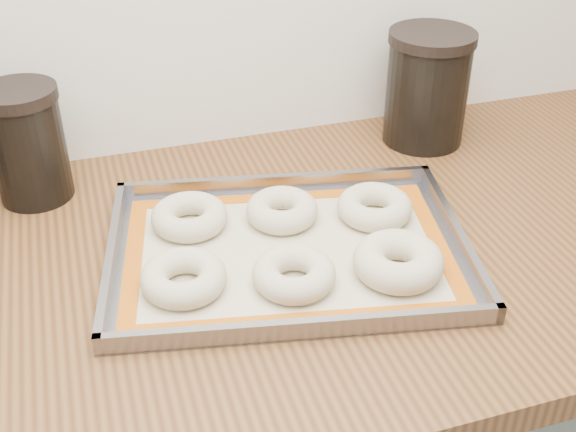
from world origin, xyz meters
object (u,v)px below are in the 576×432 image
object	(u,v)px
baking_tray	(288,250)
bagel_front_mid	(294,274)
bagel_front_left	(184,278)
bagel_front_right	(398,261)
bagel_back_right	(375,207)
bagel_back_mid	(282,210)
canister_mid	(27,144)
canister_right	(427,87)
bagel_back_left	(189,217)

from	to	relation	value
baking_tray	bagel_front_mid	xyz separation A→B (m)	(-0.01, -0.07, 0.01)
baking_tray	bagel_front_left	distance (m)	0.15
bagel_front_right	bagel_back_right	bearing A→B (deg)	79.45
bagel_back_mid	canister_mid	world-z (taller)	canister_mid
bagel_front_right	bagel_back_mid	world-z (taller)	bagel_front_right
canister_mid	canister_right	world-z (taller)	canister_right
baking_tray	canister_mid	distance (m)	0.40
bagel_front_left	canister_right	xyz separation A→B (m)	(0.46, 0.28, 0.07)
baking_tray	canister_mid	size ratio (longest dim) A/B	3.05
baking_tray	bagel_front_mid	size ratio (longest dim) A/B	5.05
bagel_front_mid	bagel_back_mid	bearing A→B (deg)	78.73
bagel_back_left	baking_tray	bearing A→B (deg)	-40.67
baking_tray	bagel_back_mid	bearing A→B (deg)	78.95
baking_tray	bagel_front_left	bearing A→B (deg)	-166.17
canister_mid	canister_right	bearing A→B (deg)	-0.70
bagel_front_left	bagel_back_right	size ratio (longest dim) A/B	1.01
bagel_front_mid	canister_right	xyz separation A→B (m)	(0.33, 0.31, 0.07)
bagel_front_right	canister_mid	distance (m)	0.54
baking_tray	bagel_front_right	world-z (taller)	bagel_front_right
baking_tray	canister_mid	world-z (taller)	canister_mid
bagel_front_left	bagel_back_right	bearing A→B (deg)	15.23
bagel_back_mid	canister_mid	xyz separation A→B (m)	(-0.32, 0.18, 0.06)
bagel_back_left	canister_mid	distance (m)	0.26
bagel_back_left	bagel_front_mid	bearing A→B (deg)	-59.33
canister_mid	canister_right	xyz separation A→B (m)	(0.62, -0.01, 0.01)
bagel_front_mid	bagel_back_mid	size ratio (longest dim) A/B	1.03
bagel_front_left	bagel_back_left	size ratio (longest dim) A/B	1.01
bagel_back_right	bagel_front_mid	bearing A→B (deg)	-144.35
bagel_front_mid	canister_right	distance (m)	0.46
bagel_front_mid	bagel_front_right	world-z (taller)	bagel_front_right
bagel_front_right	canister_right	world-z (taller)	canister_right
bagel_front_mid	bagel_back_left	size ratio (longest dim) A/B	0.98
bagel_back_left	bagel_back_mid	bearing A→B (deg)	-10.22
bagel_back_mid	baking_tray	bearing A→B (deg)	-101.05
canister_right	bagel_front_left	bearing A→B (deg)	-148.49
bagel_front_mid	canister_mid	bearing A→B (deg)	132.50
bagel_front_mid	bagel_back_mid	xyz separation A→B (m)	(0.03, 0.14, 0.00)
bagel_back_left	canister_mid	xyz separation A→B (m)	(-0.20, 0.16, 0.06)
bagel_front_left	bagel_back_left	bearing A→B (deg)	76.09
bagel_front_left	bagel_back_right	distance (m)	0.29
bagel_back_right	canister_right	size ratio (longest dim) A/B	0.56
bagel_front_mid	bagel_back_mid	distance (m)	0.14
bagel_back_mid	bagel_back_right	bearing A→B (deg)	-13.95
bagel_front_right	canister_mid	world-z (taller)	canister_mid
bagel_back_left	canister_right	world-z (taller)	canister_right
bagel_front_left	bagel_front_right	xyz separation A→B (m)	(0.26, -0.05, 0.00)
bagel_front_right	bagel_back_right	distance (m)	0.13
baking_tray	bagel_back_left	world-z (taller)	bagel_back_left
bagel_back_mid	bagel_back_right	world-z (taller)	same
canister_mid	bagel_front_left	bearing A→B (deg)	-60.22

